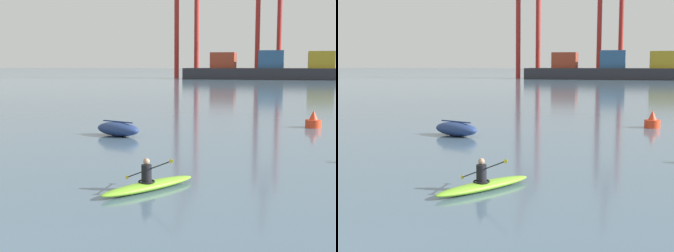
# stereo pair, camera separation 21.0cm
# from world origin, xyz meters

# --- Properties ---
(container_barge) EXTENTS (40.62, 8.05, 6.70)m
(container_barge) POSITION_xyz_m (1.49, 113.28, 2.29)
(container_barge) COLOR #28282D
(container_barge) RESTS_ON ground
(gantry_crane_west) EXTENTS (6.38, 17.33, 37.11)m
(gantry_crane_west) POSITION_xyz_m (-20.13, 119.81, 19.19)
(gantry_crane_west) COLOR maroon
(gantry_crane_west) RESTS_ON ground
(gantry_crane_west_mid) EXTENTS (6.59, 18.14, 36.29)m
(gantry_crane_west_mid) POSITION_xyz_m (0.15, 124.20, 19.00)
(gantry_crane_west_mid) COLOR maroon
(gantry_crane_west_mid) RESTS_ON ground
(capsized_dinghy) EXTENTS (2.82, 1.99, 0.76)m
(capsized_dinghy) POSITION_xyz_m (-2.91, 18.67, 0.35)
(capsized_dinghy) COLOR navy
(capsized_dinghy) RESTS_ON ground
(channel_buoy) EXTENTS (0.90, 0.90, 1.00)m
(channel_buoy) POSITION_xyz_m (6.88, 24.44, 0.36)
(channel_buoy) COLOR red
(channel_buoy) RESTS_ON ground
(kayak_lime) EXTENTS (2.38, 3.17, 1.09)m
(kayak_lime) POSITION_xyz_m (1.58, 8.63, 0.17)
(kayak_lime) COLOR #7ABC2D
(kayak_lime) RESTS_ON ground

